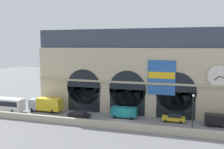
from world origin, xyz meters
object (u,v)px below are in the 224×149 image
at_px(bus_westmost, 1,104).
at_px(car_mideast, 174,118).
at_px(car_midwest, 79,115).
at_px(van_east, 220,120).
at_px(street_lamp_quayside, 193,109).
at_px(box_truck_west, 46,104).
at_px(van_center, 124,112).

xyz_separation_m(bus_westmost, car_mideast, (37.70, 3.22, -0.98)).
height_order(car_midwest, van_east, van_east).
bearing_deg(car_midwest, street_lamp_quayside, -8.17).
bearing_deg(street_lamp_quayside, bus_westmost, 175.50).
distance_m(bus_westmost, box_truck_west, 10.11).
height_order(van_center, car_mideast, van_center).
bearing_deg(van_east, van_center, 179.30).
relative_size(box_truck_west, street_lamp_quayside, 1.09).
xyz_separation_m(box_truck_west, van_east, (36.19, 0.10, -0.45)).
relative_size(bus_westmost, car_midwest, 2.50).
bearing_deg(van_east, car_mideast, 176.99).
bearing_deg(car_midwest, van_center, 19.87).
xyz_separation_m(van_center, street_lamp_quayside, (13.20, -6.23, 3.17)).
distance_m(car_midwest, van_center, 9.15).
bearing_deg(bus_westmost, car_midwest, -0.27).
relative_size(bus_westmost, van_center, 2.12).
bearing_deg(car_midwest, box_truck_west, 163.54).
bearing_deg(box_truck_west, van_center, 1.03).
distance_m(van_center, car_mideast, 9.96).
bearing_deg(van_center, street_lamp_quayside, -25.29).
xyz_separation_m(box_truck_west, car_mideast, (27.96, 0.53, -0.90)).
height_order(car_mideast, van_east, van_east).
relative_size(van_center, street_lamp_quayside, 0.75).
distance_m(van_center, van_east, 18.19).
bearing_deg(car_midwest, bus_westmost, 179.73).
height_order(box_truck_west, car_midwest, box_truck_west).
bearing_deg(bus_westmost, car_mideast, 4.89).
bearing_deg(car_mideast, box_truck_west, -178.91).
relative_size(van_center, car_mideast, 1.18).
xyz_separation_m(van_center, van_east, (18.19, -0.22, 0.00)).
bearing_deg(van_east, car_midwest, -173.86).
bearing_deg(car_mideast, bus_westmost, -175.11).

